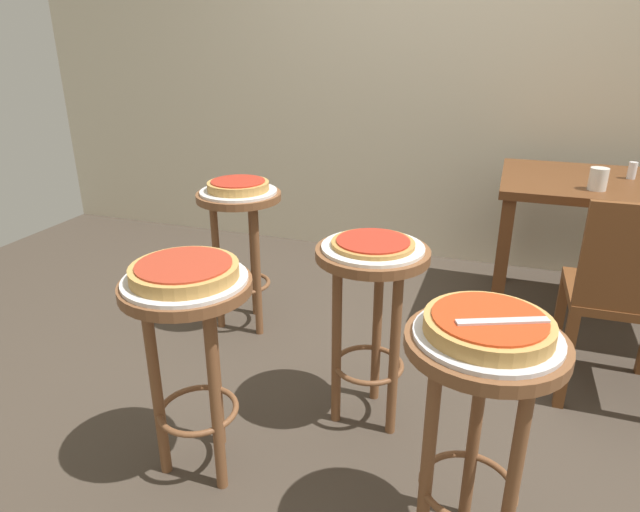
% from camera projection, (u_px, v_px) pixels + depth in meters
% --- Properties ---
extents(ground_plane, '(6.00, 6.00, 0.00)m').
position_uv_depth(ground_plane, '(401.00, 395.00, 2.26)').
color(ground_plane, '#42382D').
extents(back_wall, '(6.00, 0.10, 3.00)m').
position_uv_depth(back_wall, '(472.00, 13.00, 3.15)').
color(back_wall, beige).
rests_on(back_wall, ground_plane).
extents(stool_foreground, '(0.40, 0.40, 0.70)m').
position_uv_depth(stool_foreground, '(479.00, 399.00, 1.39)').
color(stool_foreground, brown).
rests_on(stool_foreground, ground_plane).
extents(serving_plate_foreground, '(0.36, 0.36, 0.01)m').
position_uv_depth(serving_plate_foreground, '(487.00, 336.00, 1.32)').
color(serving_plate_foreground, silver).
rests_on(serving_plate_foreground, stool_foreground).
extents(pizza_foreground, '(0.31, 0.31, 0.05)m').
position_uv_depth(pizza_foreground, '(488.00, 325.00, 1.31)').
color(pizza_foreground, tan).
rests_on(pizza_foreground, serving_plate_foreground).
extents(stool_middle, '(0.40, 0.40, 0.70)m').
position_uv_depth(stool_middle, '(191.00, 333.00, 1.70)').
color(stool_middle, brown).
rests_on(stool_middle, ground_plane).
extents(serving_plate_middle, '(0.37, 0.37, 0.01)m').
position_uv_depth(serving_plate_middle, '(185.00, 279.00, 1.63)').
color(serving_plate_middle, silver).
rests_on(serving_plate_middle, stool_middle).
extents(pizza_middle, '(0.32, 0.32, 0.05)m').
position_uv_depth(pizza_middle, '(184.00, 271.00, 1.62)').
color(pizza_middle, tan).
rests_on(pizza_middle, serving_plate_middle).
extents(stool_leftside, '(0.40, 0.40, 0.70)m').
position_uv_depth(stool_leftside, '(371.00, 296.00, 1.95)').
color(stool_leftside, brown).
rests_on(stool_leftside, ground_plane).
extents(serving_plate_leftside, '(0.36, 0.36, 0.01)m').
position_uv_depth(serving_plate_leftside, '(373.00, 247.00, 1.88)').
color(serving_plate_leftside, white).
rests_on(serving_plate_leftside, stool_leftside).
extents(pizza_leftside, '(0.29, 0.29, 0.02)m').
position_uv_depth(pizza_leftside, '(373.00, 243.00, 1.87)').
color(pizza_leftside, '#B78442').
rests_on(pizza_leftside, serving_plate_leftside).
extents(stool_rear, '(0.40, 0.40, 0.70)m').
position_uv_depth(stool_rear, '(241.00, 229.00, 2.63)').
color(stool_rear, brown).
rests_on(stool_rear, ground_plane).
extents(serving_plate_rear, '(0.36, 0.36, 0.01)m').
position_uv_depth(serving_plate_rear, '(239.00, 191.00, 2.56)').
color(serving_plate_rear, silver).
rests_on(serving_plate_rear, stool_rear).
extents(pizza_rear, '(0.29, 0.29, 0.05)m').
position_uv_depth(pizza_rear, '(238.00, 186.00, 2.55)').
color(pizza_rear, tan).
rests_on(pizza_rear, serving_plate_rear).
extents(dining_table, '(1.08, 0.76, 0.73)m').
position_uv_depth(dining_table, '(616.00, 202.00, 2.66)').
color(dining_table, '#5B3319').
rests_on(dining_table, ground_plane).
extents(cup_near_edge, '(0.08, 0.08, 0.10)m').
position_uv_depth(cup_near_edge, '(598.00, 179.00, 2.45)').
color(cup_near_edge, silver).
rests_on(cup_near_edge, dining_table).
extents(condiment_shaker, '(0.04, 0.04, 0.08)m').
position_uv_depth(condiment_shaker, '(632.00, 170.00, 2.65)').
color(condiment_shaker, white).
rests_on(condiment_shaker, dining_table).
extents(wooden_chair, '(0.41, 0.41, 0.85)m').
position_uv_depth(wooden_chair, '(626.00, 295.00, 2.07)').
color(wooden_chair, brown).
rests_on(wooden_chair, ground_plane).
extents(pizza_server_knife, '(0.21, 0.11, 0.01)m').
position_uv_depth(pizza_server_knife, '(503.00, 321.00, 1.27)').
color(pizza_server_knife, silver).
rests_on(pizza_server_knife, pizza_foreground).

